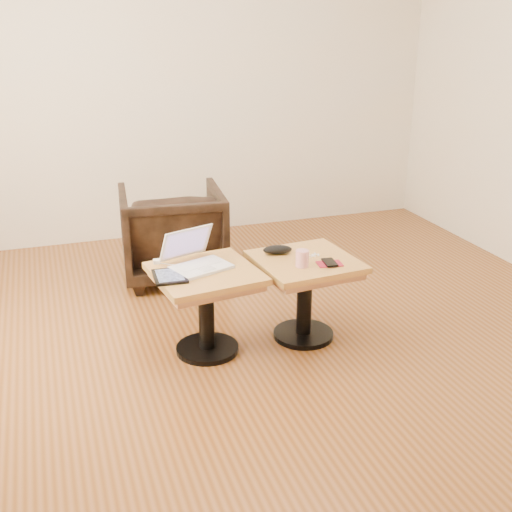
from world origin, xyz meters
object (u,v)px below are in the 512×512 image
object	(u,v)px
laptop	(196,259)
side_table_left	(206,291)
striped_cup	(302,258)
armchair	(172,233)
side_table_right	(305,279)

from	to	relation	value
laptop	side_table_left	bearing A→B (deg)	-88.78
striped_cup	side_table_left	bearing A→B (deg)	167.75
side_table_left	armchair	world-z (taller)	armchair
laptop	striped_cup	bearing A→B (deg)	-38.41
side_table_right	armchair	size ratio (longest dim) A/B	0.81
side_table_left	striped_cup	world-z (taller)	striped_cup
armchair	striped_cup	bearing A→B (deg)	116.00
striped_cup	armchair	xyz separation A→B (m)	(-0.48, 1.31, -0.22)
laptop	striped_cup	distance (m)	0.60
side_table_left	armchair	bearing A→B (deg)	79.73
laptop	armchair	size ratio (longest dim) A/B	0.53
side_table_right	striped_cup	distance (m)	0.21
side_table_right	side_table_left	bearing A→B (deg)	173.34
side_table_left	laptop	xyz separation A→B (m)	(-0.03, 0.08, 0.17)
laptop	striped_cup	size ratio (longest dim) A/B	4.13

